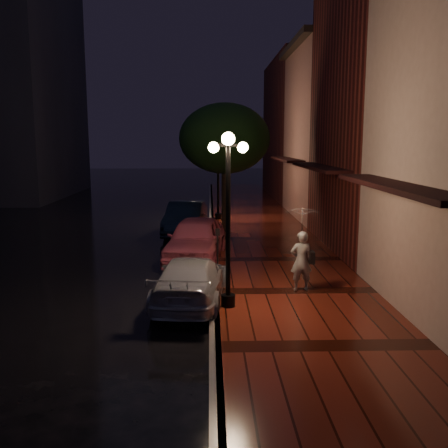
% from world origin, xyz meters
% --- Properties ---
extents(ground, '(120.00, 120.00, 0.00)m').
position_xyz_m(ground, '(0.00, 0.00, 0.00)').
color(ground, black).
rests_on(ground, ground).
extents(sidewalk, '(4.50, 60.00, 0.15)m').
position_xyz_m(sidewalk, '(2.25, 0.00, 0.07)').
color(sidewalk, '#43150C').
rests_on(sidewalk, ground).
extents(curb, '(0.25, 60.00, 0.15)m').
position_xyz_m(curb, '(0.00, 0.00, 0.07)').
color(curb, '#595451').
rests_on(curb, ground).
extents(storefront_mid, '(5.00, 8.00, 11.00)m').
position_xyz_m(storefront_mid, '(7.00, 2.00, 5.50)').
color(storefront_mid, '#511914').
rests_on(storefront_mid, ground).
extents(storefront_far, '(5.00, 8.00, 9.00)m').
position_xyz_m(storefront_far, '(7.00, 10.00, 4.50)').
color(storefront_far, '#8C5951').
rests_on(storefront_far, ground).
extents(storefront_extra, '(5.00, 12.00, 10.00)m').
position_xyz_m(storefront_extra, '(7.00, 20.00, 5.00)').
color(storefront_extra, '#511914').
rests_on(storefront_extra, ground).
extents(streetlamp_near, '(0.96, 0.36, 4.31)m').
position_xyz_m(streetlamp_near, '(0.35, -5.00, 2.60)').
color(streetlamp_near, black).
rests_on(streetlamp_near, sidewalk).
extents(streetlamp_far, '(0.96, 0.36, 4.31)m').
position_xyz_m(streetlamp_far, '(0.35, 9.00, 2.60)').
color(streetlamp_far, black).
rests_on(streetlamp_far, sidewalk).
extents(street_tree, '(4.16, 4.16, 5.80)m').
position_xyz_m(street_tree, '(0.61, 5.99, 4.24)').
color(street_tree, black).
rests_on(street_tree, sidewalk).
extents(pink_car, '(2.43, 4.79, 1.56)m').
position_xyz_m(pink_car, '(-0.60, 0.47, 0.78)').
color(pink_car, '#CE556A').
rests_on(pink_car, ground).
extents(navy_car, '(1.95, 4.61, 1.48)m').
position_xyz_m(navy_car, '(-1.21, 5.59, 0.74)').
color(navy_car, black).
rests_on(navy_car, ground).
extents(silver_car, '(2.17, 4.41, 1.23)m').
position_xyz_m(silver_car, '(-0.60, -4.24, 0.62)').
color(silver_car, '#9999A0').
rests_on(silver_car, ground).
extents(woman_with_umbrella, '(0.97, 0.99, 2.33)m').
position_xyz_m(woman_with_umbrella, '(2.42, -3.69, 1.69)').
color(woman_with_umbrella, white).
rests_on(woman_with_umbrella, sidewalk).
extents(parking_meter, '(0.14, 0.12, 1.34)m').
position_xyz_m(parking_meter, '(0.15, -1.36, 0.96)').
color(parking_meter, black).
rests_on(parking_meter, sidewalk).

